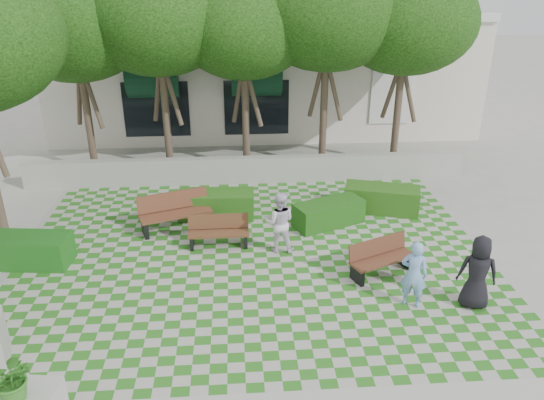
{
  "coord_description": "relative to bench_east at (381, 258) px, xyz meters",
  "views": [
    {
      "loc": [
        -0.39,
        -10.84,
        6.97
      ],
      "look_at": [
        0.5,
        1.5,
        1.4
      ],
      "focal_mm": 35.0,
      "sensor_mm": 36.0,
      "label": 1
    }
  ],
  "objects": [
    {
      "name": "hedge_midright",
      "position": [
        -0.82,
        2.71,
        -0.07
      ],
      "size": [
        2.19,
        1.56,
        0.71
      ],
      "primitive_type": "cube",
      "rotation": [
        0.0,
        0.0,
        0.41
      ],
      "color": "#1A4A13",
      "rests_on": "ground"
    },
    {
      "name": "building",
      "position": [
        -2.11,
        14.02,
        2.09
      ],
      "size": [
        18.0,
        8.92,
        5.15
      ],
      "color": "silver",
      "rests_on": "ground"
    },
    {
      "name": "person_dark",
      "position": [
        1.7,
        -1.46,
        0.43
      ],
      "size": [
        0.96,
        0.77,
        1.7
      ],
      "primitive_type": "imported",
      "rotation": [
        0.0,
        0.0,
        2.83
      ],
      "color": "black",
      "rests_on": "ground"
    },
    {
      "name": "person_white",
      "position": [
        -2.37,
        1.31,
        0.4
      ],
      "size": [
        0.88,
        0.73,
        1.65
      ],
      "primitive_type": "imported",
      "rotation": [
        0.0,
        0.0,
        3.01
      ],
      "color": "white",
      "rests_on": "ground"
    },
    {
      "name": "bench_west",
      "position": [
        -5.2,
        2.76,
        0.09
      ],
      "size": [
        2.12,
        1.3,
        1.06
      ],
      "rotation": [
        0.0,
        0.0,
        0.34
      ],
      "color": "#562E1D",
      "rests_on": "ground"
    },
    {
      "name": "hedge_east",
      "position": [
        0.95,
        3.54,
        -0.03
      ],
      "size": [
        2.38,
        1.49,
        0.78
      ],
      "primitive_type": "cube",
      "rotation": [
        0.0,
        0.0,
        -0.29
      ],
      "color": "#224F15",
      "rests_on": "ground"
    },
    {
      "name": "lawn",
      "position": [
        -3.05,
        0.94,
        -0.42
      ],
      "size": [
        12.0,
        12.0,
        0.0
      ],
      "primitive_type": "plane",
      "color": "#2B721E",
      "rests_on": "ground"
    },
    {
      "name": "bench_mid",
      "position": [
        -3.96,
        1.68,
        -0.02
      ],
      "size": [
        1.61,
        0.55,
        0.84
      ],
      "rotation": [
        0.0,
        0.0,
        0.01
      ],
      "color": "#4E2E1B",
      "rests_on": "ground"
    },
    {
      "name": "hedge_west",
      "position": [
        -8.77,
        1.08,
        -0.04
      ],
      "size": [
        2.29,
        1.12,
        0.77
      ],
      "primitive_type": "cube",
      "rotation": [
        0.0,
        0.0,
        -0.11
      ],
      "color": "#154F15",
      "rests_on": "ground"
    },
    {
      "name": "retaining_wall",
      "position": [
        -3.05,
        6.14,
        0.03
      ],
      "size": [
        15.0,
        0.36,
        0.9
      ],
      "primitive_type": "cube",
      "color": "#9E9B93",
      "rests_on": "ground"
    },
    {
      "name": "tree_row",
      "position": [
        -4.91,
        5.9,
        4.76
      ],
      "size": [
        17.7,
        13.4,
        7.41
      ],
      "color": "#47382B",
      "rests_on": "ground"
    },
    {
      "name": "hedge_midleft",
      "position": [
        -4.06,
        3.49,
        -0.04
      ],
      "size": [
        2.26,
        1.0,
        0.77
      ],
      "primitive_type": "cube",
      "rotation": [
        0.0,
        0.0,
        -0.05
      ],
      "color": "#205015",
      "rests_on": "ground"
    },
    {
      "name": "bench_east",
      "position": [
        0.0,
        0.0,
        0.0
      ],
      "size": [
        1.75,
        1.18,
        0.88
      ],
      "rotation": [
        0.0,
        0.0,
        0.42
      ],
      "color": "#4E2A1B",
      "rests_on": "ground"
    },
    {
      "name": "ground",
      "position": [
        -3.05,
        -0.06,
        -0.42
      ],
      "size": [
        90.0,
        90.0,
        0.0
      ],
      "primitive_type": "plane",
      "color": "gray",
      "rests_on": "ground"
    },
    {
      "name": "person_blue",
      "position": [
        0.34,
        -1.34,
        0.37
      ],
      "size": [
        0.68,
        0.58,
        1.58
      ],
      "primitive_type": "imported",
      "rotation": [
        0.0,
        0.0,
        2.73
      ],
      "color": "#7CA9E3",
      "rests_on": "ground"
    }
  ]
}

